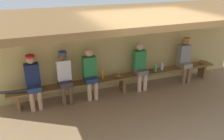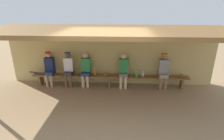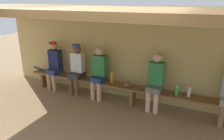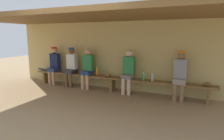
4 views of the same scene
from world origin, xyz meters
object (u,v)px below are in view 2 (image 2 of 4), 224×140
Objects in this scene: player_in_white at (69,68)px; baseball_glove_tan at (106,74)px; player_leftmost at (164,69)px; baseball_bat at (40,73)px; water_bottle_orange at (95,72)px; player_middle at (86,68)px; player_shirtless_tan at (49,67)px; water_bottle_green at (136,74)px; water_bottle_clear at (143,74)px; player_in_blue at (123,69)px; bench at (110,77)px; baseball_glove_dark_brown at (181,76)px.

player_in_white is 5.60× the size of baseball_glove_tan.
player_leftmost is 4.79m from baseball_bat.
baseball_glove_tan is 0.27× the size of baseball_bat.
player_in_white is at bearing -178.06° from water_bottle_orange.
baseball_glove_tan reaches higher than baseball_bat.
baseball_glove_tan is (0.77, -0.01, -0.22)m from player_middle.
player_in_white is at bearing 179.96° from player_middle.
water_bottle_green is (3.36, -0.04, -0.18)m from player_shirtless_tan.
baseball_glove_tan is at bearing -0.79° from player_middle.
baseball_bat is at bearing -179.75° from water_bottle_clear.
player_in_white is 2.11m from player_in_blue.
water_bottle_clear is at bearing 0.29° from player_in_white.
player_middle is (0.67, -0.00, -0.02)m from player_in_white.
player_middle is at bearing 180.00° from player_in_blue.
water_bottle_clear is at bearing 0.81° from bench.
player_in_blue is at bearing -28.11° from baseball_glove_dark_brown.
player_middle is (1.42, -0.00, -0.02)m from player_shirtless_tan.
bench is 0.98m from player_middle.
baseball_bat is (-1.17, -0.00, -0.25)m from player_in_white.
player_in_white is at bearing 180.00° from player_leftmost.
water_bottle_clear is at bearing 178.92° from player_leftmost.
baseball_glove_tan is at bearing 11.79° from baseball_bat.
player_middle is (-0.92, 0.00, 0.34)m from bench.
baseball_glove_tan is at bearing 178.72° from water_bottle_green.
bench is 28.23× the size of water_bottle_clear.
baseball_glove_tan is at bearing -177.00° from bench.
player_in_blue reaches higher than baseball_glove_dark_brown.
water_bottle_clear is at bearing 11.71° from water_bottle_green.
water_bottle_orange is at bearing -28.90° from baseball_glove_dark_brown.
baseball_bat is (-3.77, 0.03, -0.07)m from water_bottle_green.
water_bottle_green is at bearing -168.29° from water_bottle_clear.
baseball_glove_dark_brown is (2.18, 0.02, -0.22)m from player_in_blue.
bench is at bearing -179.90° from player_leftmost.
water_bottle_green is at bearing -0.82° from player_in_white.
player_in_blue is 2.20m from baseball_glove_dark_brown.
water_bottle_orange is (1.01, 0.03, -0.16)m from player_in_white.
player_leftmost reaches higher than water_bottle_orange.
bench is 2.76m from baseball_bat.
player_in_white is 1.46m from baseball_glove_tan.
baseball_bat is (-2.76, -0.00, 0.11)m from bench.
water_bottle_green reaches higher than bench.
bench is 2.05m from player_leftmost.
player_leftmost is (4.36, 0.00, 0.00)m from player_shirtless_tan.
player_in_blue reaches higher than bench.
player_middle is 5.98× the size of water_bottle_green.
water_bottle_clear is 1.41m from baseball_glove_tan.
player_shirtless_tan is 5.60× the size of baseball_glove_tan.
player_in_blue is at bearing -98.14° from baseball_glove_tan.
player_in_blue is 1.45m from player_middle.
baseball_glove_dark_brown is at bearing 0.53° from bench.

